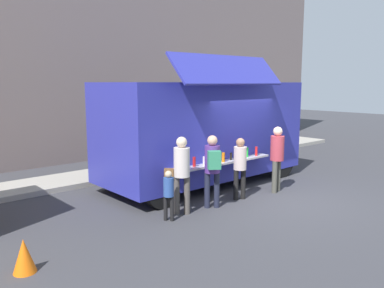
{
  "coord_description": "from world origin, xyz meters",
  "views": [
    {
      "loc": [
        -8.1,
        -5.97,
        2.95
      ],
      "look_at": [
        -1.14,
        1.95,
        1.3
      ],
      "focal_mm": 36.58,
      "sensor_mm": 36.0,
      "label": 1
    }
  ],
  "objects_px": {
    "child_near_queue": "(169,191)",
    "customer_mid_with_backpack": "(212,164)",
    "customer_front_ordering": "(240,163)",
    "customer_rear_waiting": "(181,169)",
    "trash_bin": "(242,143)",
    "food_truck_main": "(204,129)",
    "traffic_cone_orange": "(24,256)",
    "customer_extra_browsing": "(277,153)"
  },
  "relations": [
    {
      "from": "customer_front_ordering",
      "to": "child_near_queue",
      "type": "height_order",
      "value": "customer_front_ordering"
    },
    {
      "from": "customer_extra_browsing",
      "to": "child_near_queue",
      "type": "distance_m",
      "value": 3.62
    },
    {
      "from": "customer_extra_browsing",
      "to": "food_truck_main",
      "type": "bearing_deg",
      "value": 8.36
    },
    {
      "from": "customer_rear_waiting",
      "to": "customer_front_ordering",
      "type": "bearing_deg",
      "value": -51.36
    },
    {
      "from": "child_near_queue",
      "to": "customer_mid_with_backpack",
      "type": "bearing_deg",
      "value": -34.45
    },
    {
      "from": "trash_bin",
      "to": "customer_extra_browsing",
      "type": "relative_size",
      "value": 0.57
    },
    {
      "from": "traffic_cone_orange",
      "to": "customer_mid_with_backpack",
      "type": "distance_m",
      "value": 4.54
    },
    {
      "from": "trash_bin",
      "to": "customer_rear_waiting",
      "type": "bearing_deg",
      "value": -148.59
    },
    {
      "from": "traffic_cone_orange",
      "to": "customer_extra_browsing",
      "type": "bearing_deg",
      "value": 1.75
    },
    {
      "from": "customer_front_ordering",
      "to": "food_truck_main",
      "type": "bearing_deg",
      "value": 5.83
    },
    {
      "from": "food_truck_main",
      "to": "customer_extra_browsing",
      "type": "distance_m",
      "value": 2.25
    },
    {
      "from": "customer_mid_with_backpack",
      "to": "customer_rear_waiting",
      "type": "bearing_deg",
      "value": 112.59
    },
    {
      "from": "customer_rear_waiting",
      "to": "child_near_queue",
      "type": "xyz_separation_m",
      "value": [
        -0.49,
        -0.17,
        -0.39
      ]
    },
    {
      "from": "customer_front_ordering",
      "to": "customer_rear_waiting",
      "type": "relative_size",
      "value": 0.89
    },
    {
      "from": "food_truck_main",
      "to": "traffic_cone_orange",
      "type": "xyz_separation_m",
      "value": [
        -5.94,
        -2.23,
        -1.35
      ]
    },
    {
      "from": "food_truck_main",
      "to": "customer_mid_with_backpack",
      "type": "xyz_separation_m",
      "value": [
        -1.48,
        -1.88,
        -0.55
      ]
    },
    {
      "from": "food_truck_main",
      "to": "customer_extra_browsing",
      "type": "bearing_deg",
      "value": -68.31
    },
    {
      "from": "food_truck_main",
      "to": "customer_front_ordering",
      "type": "distance_m",
      "value": 2.0
    },
    {
      "from": "traffic_cone_orange",
      "to": "customer_rear_waiting",
      "type": "relative_size",
      "value": 0.31
    },
    {
      "from": "customer_front_ordering",
      "to": "customer_mid_with_backpack",
      "type": "bearing_deg",
      "value": 112.85
    },
    {
      "from": "customer_front_ordering",
      "to": "customer_rear_waiting",
      "type": "height_order",
      "value": "customer_rear_waiting"
    },
    {
      "from": "food_truck_main",
      "to": "customer_rear_waiting",
      "type": "xyz_separation_m",
      "value": [
        -2.3,
        -1.71,
        -0.57
      ]
    },
    {
      "from": "food_truck_main",
      "to": "customer_mid_with_backpack",
      "type": "relative_size",
      "value": 3.54
    },
    {
      "from": "trash_bin",
      "to": "customer_front_ordering",
      "type": "relative_size",
      "value": 0.65
    },
    {
      "from": "customer_mid_with_backpack",
      "to": "customer_extra_browsing",
      "type": "xyz_separation_m",
      "value": [
        2.29,
        -0.15,
        0.0
      ]
    },
    {
      "from": "trash_bin",
      "to": "customer_extra_browsing",
      "type": "bearing_deg",
      "value": -128.75
    },
    {
      "from": "customer_mid_with_backpack",
      "to": "customer_rear_waiting",
      "type": "distance_m",
      "value": 0.84
    },
    {
      "from": "food_truck_main",
      "to": "trash_bin",
      "type": "height_order",
      "value": "food_truck_main"
    },
    {
      "from": "customer_extra_browsing",
      "to": "customer_mid_with_backpack",
      "type": "bearing_deg",
      "value": 72.98
    },
    {
      "from": "customer_rear_waiting",
      "to": "customer_extra_browsing",
      "type": "height_order",
      "value": "customer_extra_browsing"
    },
    {
      "from": "food_truck_main",
      "to": "traffic_cone_orange",
      "type": "relative_size",
      "value": 11.23
    },
    {
      "from": "trash_bin",
      "to": "customer_extra_browsing",
      "type": "xyz_separation_m",
      "value": [
        -3.49,
        -4.35,
        0.56
      ]
    },
    {
      "from": "customer_mid_with_backpack",
      "to": "traffic_cone_orange",
      "type": "bearing_deg",
      "value": 128.97
    },
    {
      "from": "trash_bin",
      "to": "customer_rear_waiting",
      "type": "relative_size",
      "value": 0.58
    },
    {
      "from": "trash_bin",
      "to": "customer_rear_waiting",
      "type": "distance_m",
      "value": 7.75
    },
    {
      "from": "traffic_cone_orange",
      "to": "child_near_queue",
      "type": "bearing_deg",
      "value": 6.45
    },
    {
      "from": "customer_front_ordering",
      "to": "traffic_cone_orange",
      "type": "bearing_deg",
      "value": 114.17
    },
    {
      "from": "customer_extra_browsing",
      "to": "traffic_cone_orange",
      "type": "bearing_deg",
      "value": 78.37
    },
    {
      "from": "child_near_queue",
      "to": "trash_bin",
      "type": "bearing_deg",
      "value": -3.64
    },
    {
      "from": "food_truck_main",
      "to": "customer_front_ordering",
      "type": "xyz_separation_m",
      "value": [
        -0.46,
        -1.83,
        -0.67
      ]
    },
    {
      "from": "customer_rear_waiting",
      "to": "food_truck_main",
      "type": "bearing_deg",
      "value": -11.03
    },
    {
      "from": "trash_bin",
      "to": "child_near_queue",
      "type": "bearing_deg",
      "value": -149.36
    }
  ]
}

